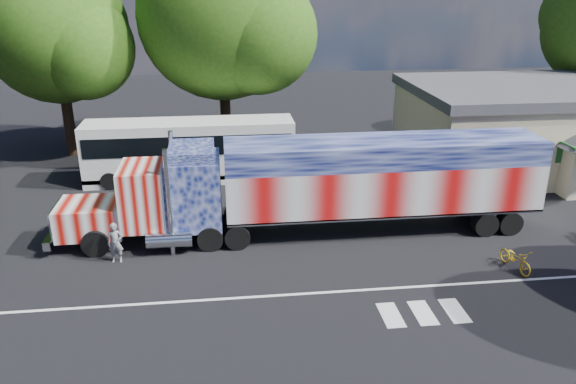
{
  "coord_description": "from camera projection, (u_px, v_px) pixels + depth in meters",
  "views": [
    {
      "loc": [
        -2.92,
        -21.49,
        11.4
      ],
      "look_at": [
        0.0,
        3.0,
        1.9
      ],
      "focal_mm": 35.0,
      "sensor_mm": 36.0,
      "label": 1
    }
  ],
  "objects": [
    {
      "name": "tree_n_mid",
      "position": [
        224.0,
        16.0,
        36.05
      ],
      "size": [
        11.41,
        10.87,
        14.51
      ],
      "color": "black",
      "rests_on": "ground"
    },
    {
      "name": "tree_nw_a",
      "position": [
        58.0,
        32.0,
        35.37
      ],
      "size": [
        9.56,
        9.11,
        12.74
      ],
      "color": "black",
      "rests_on": "ground"
    },
    {
      "name": "semi_truck",
      "position": [
        324.0,
        184.0,
        25.84
      ],
      "size": [
        22.55,
        3.56,
        4.81
      ],
      "color": "black",
      "rests_on": "ground"
    },
    {
      "name": "ground",
      "position": [
        296.0,
        257.0,
        24.34
      ],
      "size": [
        100.0,
        100.0,
        0.0
      ],
      "primitive_type": "plane",
      "color": "black"
    },
    {
      "name": "woman",
      "position": [
        115.0,
        243.0,
        23.68
      ],
      "size": [
        0.66,
        0.45,
        1.76
      ],
      "primitive_type": "imported",
      "rotation": [
        0.0,
        0.0,
        -0.05
      ],
      "color": "slate",
      "rests_on": "ground"
    },
    {
      "name": "bicycle",
      "position": [
        516.0,
        259.0,
        23.2
      ],
      "size": [
        1.02,
        1.96,
        0.98
      ],
      "primitive_type": "imported",
      "rotation": [
        0.0,
        0.0,
        0.21
      ],
      "color": "gold",
      "rests_on": "ground"
    },
    {
      "name": "coach_bus",
      "position": [
        190.0,
        150.0,
        33.11
      ],
      "size": [
        12.21,
        2.84,
        3.55
      ],
      "color": "silver",
      "rests_on": "ground"
    },
    {
      "name": "lane_markings",
      "position": [
        355.0,
        302.0,
        21.03
      ],
      "size": [
        30.0,
        2.67,
        0.01
      ],
      "color": "silver",
      "rests_on": "ground"
    }
  ]
}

